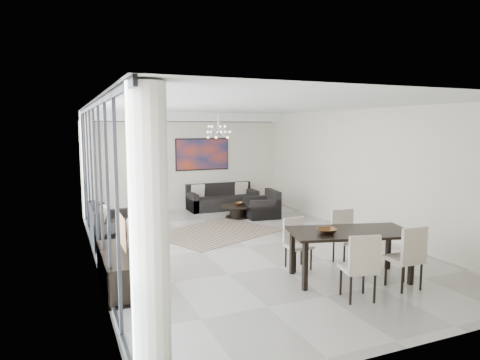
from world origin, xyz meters
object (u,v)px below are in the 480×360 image
coffee_table (237,211)px  dining_table (350,236)px  sofa_main (222,200)px  television (128,235)px  tv_console (118,270)px

coffee_table → dining_table: 5.17m
sofa_main → television: (-3.58, -5.40, 0.57)m
sofa_main → television: 6.51m
sofa_main → television: bearing=-123.5°
coffee_table → dining_table: bearing=-91.8°
tv_console → dining_table: (3.53, -1.12, 0.45)m
sofa_main → tv_console: sofa_main is taller
television → sofa_main: bearing=-28.5°
tv_console → sofa_main: bearing=55.1°
tv_console → dining_table: 3.73m
sofa_main → tv_console: (-3.74, -5.36, 0.02)m
coffee_table → dining_table: (-0.16, -5.14, 0.54)m
coffee_table → tv_console: size_ratio=0.54×
sofa_main → tv_console: size_ratio=1.19×
tv_console → television: 0.58m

